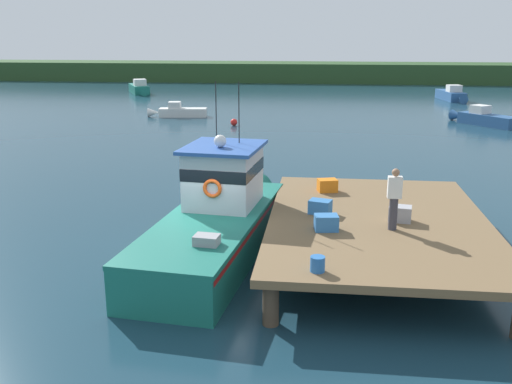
{
  "coord_description": "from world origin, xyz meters",
  "views": [
    {
      "loc": [
        3.22,
        -15.49,
        6.16
      ],
      "look_at": [
        1.2,
        1.65,
        1.4
      ],
      "focal_mm": 40.58,
      "sensor_mm": 36.0,
      "label": 1
    }
  ],
  "objects": [
    {
      "name": "deckhand_by_the_boat",
      "position": [
        5.08,
        -0.86,
        2.06
      ],
      "size": [
        0.36,
        0.22,
        1.63
      ],
      "color": "#383842",
      "rests_on": "dock"
    },
    {
      "name": "moored_boat_mid_harbor",
      "position": [
        15.17,
        41.3,
        0.5
      ],
      "size": [
        2.09,
        5.87,
        1.47
      ],
      "color": "#285184",
      "rests_on": "ground"
    },
    {
      "name": "crate_single_far",
      "position": [
        3.36,
        -1.13,
        1.4
      ],
      "size": [
        0.66,
        0.52,
        0.41
      ],
      "primitive_type": "cube",
      "rotation": [
        0.0,
        0.0,
        0.15
      ],
      "color": "#3370B2",
      "rests_on": "dock"
    },
    {
      "name": "main_fishing_boat",
      "position": [
        0.26,
        0.21,
        1.01
      ],
      "size": [
        3.41,
        9.94,
        4.8
      ],
      "color": "#196B5B",
      "rests_on": "ground"
    },
    {
      "name": "crate_stack_near_edge",
      "position": [
        3.19,
        0.3,
        1.4
      ],
      "size": [
        0.7,
        0.59,
        0.39
      ],
      "primitive_type": "cube",
      "rotation": [
        0.0,
        0.0,
        -0.29
      ],
      "color": "#3370B2",
      "rests_on": "dock"
    },
    {
      "name": "moored_boat_outer_mooring",
      "position": [
        -7.74,
        27.43,
        0.39
      ],
      "size": [
        4.52,
        1.54,
        1.13
      ],
      "color": "silver",
      "rests_on": "ground"
    },
    {
      "name": "mooring_buoy_outer",
      "position": [
        -2.92,
        23.63,
        0.23
      ],
      "size": [
        0.47,
        0.47,
        0.47
      ],
      "primitive_type": "sphere",
      "color": "red",
      "rests_on": "ground"
    },
    {
      "name": "ground_plane",
      "position": [
        0.0,
        0.0,
        0.0
      ],
      "size": [
        200.0,
        200.0,
        0.0
      ],
      "primitive_type": "plane",
      "color": "#193847"
    },
    {
      "name": "dock",
      "position": [
        4.8,
        0.0,
        1.07
      ],
      "size": [
        6.0,
        9.0,
        1.2
      ],
      "color": "#4C3D2D",
      "rests_on": "ground"
    },
    {
      "name": "far_shoreline",
      "position": [
        0.0,
        62.0,
        1.2
      ],
      "size": [
        120.0,
        8.0,
        2.4
      ],
      "primitive_type": "cube",
      "color": "#284723",
      "rests_on": "ground"
    },
    {
      "name": "crate_stack_mid_dock",
      "position": [
        5.36,
        -0.14,
        1.41
      ],
      "size": [
        0.66,
        0.53,
        0.42
      ],
      "primitive_type": "cube",
      "rotation": [
        0.0,
        0.0,
        -0.16
      ],
      "color": "#9E9EA3",
      "rests_on": "dock"
    },
    {
      "name": "bait_bucket",
      "position": [
        3.18,
        -3.87,
        1.37
      ],
      "size": [
        0.32,
        0.32,
        0.34
      ],
      "primitive_type": "cylinder",
      "color": "#2866B2",
      "rests_on": "dock"
    },
    {
      "name": "crate_single_by_cleat",
      "position": [
        3.4,
        2.71,
        1.4
      ],
      "size": [
        0.69,
        0.58,
        0.41
      ],
      "primitive_type": "cube",
      "rotation": [
        0.0,
        0.0,
        0.26
      ],
      "color": "orange",
      "rests_on": "dock"
    },
    {
      "name": "moored_boat_far_right",
      "position": [
        14.21,
        25.99,
        0.45
      ],
      "size": [
        4.0,
        4.74,
        1.32
      ],
      "color": "#285184",
      "rests_on": "ground"
    },
    {
      "name": "moored_boat_far_left",
      "position": [
        -16.11,
        44.01,
        0.52
      ],
      "size": [
        3.73,
        5.89,
        1.52
      ],
      "color": "#196B5B",
      "rests_on": "ground"
    }
  ]
}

